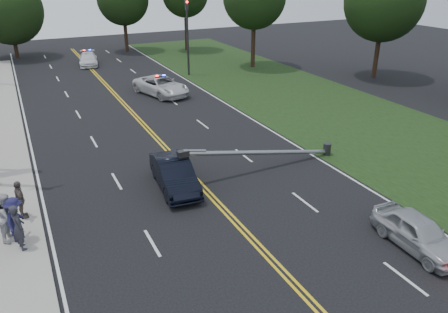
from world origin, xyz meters
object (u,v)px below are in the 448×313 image
emergency_a (161,86)px  crashed_sedan (174,174)px  bystander_d (20,200)px  emergency_b (88,59)px  traffic_signal (187,31)px  fallen_streetlight (270,152)px  waiting_sedan (418,232)px  bystander_b (8,216)px  bystander_c (15,220)px  bystander_a (18,227)px

emergency_a → crashed_sedan: bearing=-123.7°
bystander_d → emergency_a: bearing=-43.0°
emergency_b → traffic_signal: bearing=-38.4°
traffic_signal → crashed_sedan: (-9.54, -21.95, -3.45)m
fallen_streetlight → waiting_sedan: (1.34, -8.79, -0.24)m
fallen_streetlight → crashed_sedan: size_ratio=2.05×
bystander_b → crashed_sedan: bearing=-56.3°
traffic_signal → bystander_d: size_ratio=4.05×
traffic_signal → emergency_a: size_ratio=1.27×
traffic_signal → fallen_streetlight: size_ratio=0.75×
traffic_signal → bystander_c: 29.12m
emergency_b → crashed_sedan: bearing=-83.3°
traffic_signal → bystander_b: size_ratio=3.50×
emergency_a → bystander_d: bystander_d is taller
traffic_signal → bystander_a: size_ratio=3.73×
emergency_a → emergency_b: emergency_a is taller
bystander_b → bystander_d: (0.49, 1.48, -0.14)m
bystander_c → fallen_streetlight: bearing=-63.0°
bystander_d → bystander_b: bearing=154.6°
crashed_sedan → waiting_sedan: (6.77, -8.83, -0.08)m
waiting_sedan → bystander_b: size_ratio=1.97×
bystander_b → bystander_c: (0.24, -0.28, -0.06)m
waiting_sedan → emergency_a: 25.21m
traffic_signal → emergency_a: 8.15m
emergency_b → bystander_b: size_ratio=2.26×
fallen_streetlight → bystander_d: (-12.36, 0.12, 0.07)m
waiting_sedan → bystander_a: size_ratio=2.10×
fallen_streetlight → bystander_b: size_ratio=4.64×
traffic_signal → emergency_a: traffic_signal is taller
bystander_b → bystander_c: bearing=-116.3°
traffic_signal → emergency_b: traffic_signal is taller
traffic_signal → emergency_b: bearing=132.3°
traffic_signal → bystander_a: (-16.65, -24.25, -3.14)m
fallen_streetlight → bystander_c: bearing=-172.6°
waiting_sedan → bystander_c: bearing=155.3°
crashed_sedan → traffic_signal: bearing=72.0°
emergency_b → bystander_b: 33.48m
traffic_signal → bystander_c: (-16.72, -23.63, -3.14)m
fallen_streetlight → bystander_d: size_ratio=5.38×
waiting_sedan → bystander_d: 16.35m
waiting_sedan → bystander_a: bearing=157.2°
traffic_signal → bystander_d: (-16.48, -21.87, -3.22)m
fallen_streetlight → bystander_a: 12.74m
bystander_b → bystander_d: bearing=4.8°
crashed_sedan → emergency_a: 16.99m
traffic_signal → crashed_sedan: bearing=-113.5°
waiting_sedan → bystander_c: 15.68m
bystander_b → emergency_b: bearing=7.8°
emergency_b → bystander_a: (-8.49, -33.20, 0.40)m
bystander_a → emergency_a: bearing=-47.7°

